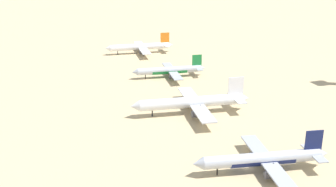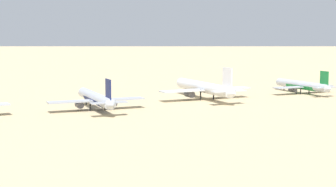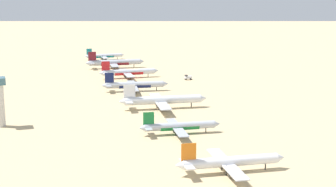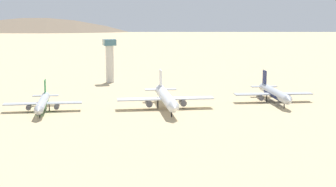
% 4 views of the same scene
% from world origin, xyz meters
% --- Properties ---
extents(ground_plane, '(1889.81, 1889.81, 0.00)m').
position_xyz_m(ground_plane, '(0.00, 0.00, 0.00)').
color(ground_plane, tan).
extents(parked_jet_0, '(45.52, 37.13, 13.13)m').
position_xyz_m(parked_jet_0, '(-11.56, -159.51, 4.42)').
color(parked_jet_0, white).
rests_on(parked_jet_0, ground).
extents(parked_jet_1, '(41.24, 33.69, 11.91)m').
position_xyz_m(parked_jet_1, '(-11.35, -103.44, 3.96)').
color(parked_jet_1, '#B2B7C1').
rests_on(parked_jet_1, ground).
extents(parked_jet_2, '(53.03, 43.34, 15.32)m').
position_xyz_m(parked_jet_2, '(-2.09, -50.91, 5.16)').
color(parked_jet_2, silver).
rests_on(parked_jet_2, ground).
extents(parked_jet_3, '(45.99, 37.68, 13.33)m').
position_xyz_m(parked_jet_3, '(-3.73, 2.94, 4.44)').
color(parked_jet_3, '#B2B7C1').
rests_on(parked_jet_3, ground).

